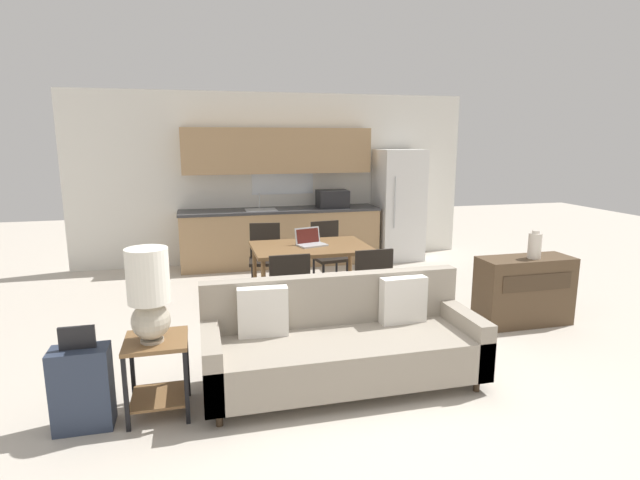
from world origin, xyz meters
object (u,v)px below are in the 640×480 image
(dining_chair_far_left, at_px, (265,255))
(suitcase, at_px, (82,388))
(refrigerator, at_px, (398,205))
(vase, at_px, (535,245))
(table_lamp, at_px, (149,293))
(side_table, at_px, (158,364))
(credenza, at_px, (524,291))
(couch, at_px, (341,344))
(dining_table, at_px, (311,251))
(dining_chair_near_left, at_px, (288,292))
(laptop, at_px, (310,241))
(dining_chair_near_right, at_px, (369,285))
(dining_chair_far_right, at_px, (328,252))

(dining_chair_far_left, distance_m, suitcase, 3.34)
(refrigerator, xyz_separation_m, vase, (0.19, -3.22, -0.03))
(dining_chair_far_left, bearing_deg, table_lamp, -105.72)
(side_table, height_order, credenza, credenza)
(refrigerator, xyz_separation_m, couch, (-2.17, -3.99, -0.57))
(dining_table, distance_m, credenza, 2.39)
(couch, bearing_deg, credenza, 19.51)
(suitcase, bearing_deg, side_table, 8.98)
(credenza, xyz_separation_m, vase, (0.05, -0.05, 0.51))
(table_lamp, relative_size, vase, 2.25)
(table_lamp, bearing_deg, refrigerator, 48.99)
(credenza, relative_size, dining_chair_near_left, 1.14)
(dining_table, relative_size, laptop, 3.57)
(credenza, bearing_deg, dining_chair_near_right, 172.60)
(refrigerator, xyz_separation_m, suitcase, (-4.09, -4.19, -0.61))
(table_lamp, bearing_deg, vase, 13.77)
(table_lamp, bearing_deg, side_table, 62.27)
(dining_chair_far_right, relative_size, dining_chair_near_right, 1.00)
(vase, distance_m, laptop, 2.46)
(table_lamp, xyz_separation_m, suitcase, (-0.48, -0.04, -0.63))
(dining_table, distance_m, dining_chair_far_left, 0.94)
(refrigerator, height_order, couch, refrigerator)
(suitcase, bearing_deg, vase, 12.79)
(laptop, bearing_deg, side_table, -143.85)
(couch, relative_size, side_table, 3.87)
(dining_chair_far_right, bearing_deg, dining_chair_far_left, 169.31)
(dining_table, xyz_separation_m, side_table, (-1.60, -1.99, -0.31))
(refrigerator, bearing_deg, side_table, -131.11)
(dining_table, relative_size, dining_chair_far_left, 1.51)
(dining_chair_near_right, xyz_separation_m, suitcase, (-2.53, -1.24, -0.19))
(dining_chair_far_right, height_order, suitcase, dining_chair_far_right)
(dining_chair_far_left, xyz_separation_m, laptop, (0.43, -0.77, 0.32))
(refrigerator, xyz_separation_m, laptop, (-1.98, -2.08, -0.10))
(dining_chair_near_left, bearing_deg, vase, 173.80)
(dining_chair_near_right, height_order, laptop, laptop)
(vase, distance_m, dining_chair_far_right, 2.60)
(dining_table, height_order, dining_chair_near_left, dining_chair_near_left)
(refrigerator, height_order, suitcase, refrigerator)
(dining_table, distance_m, suitcase, 2.97)
(side_table, xyz_separation_m, laptop, (1.61, 2.04, 0.42))
(side_table, bearing_deg, refrigerator, 48.89)
(suitcase, bearing_deg, couch, 6.00)
(laptop, relative_size, suitcase, 0.50)
(side_table, distance_m, laptop, 2.63)
(side_table, bearing_deg, dining_chair_far_right, 53.85)
(dining_table, distance_m, couch, 1.91)
(credenza, bearing_deg, refrigerator, 92.46)
(table_lamp, distance_m, credenza, 3.92)
(refrigerator, distance_m, dining_chair_near_left, 3.85)
(dining_chair_near_right, bearing_deg, credenza, 171.37)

